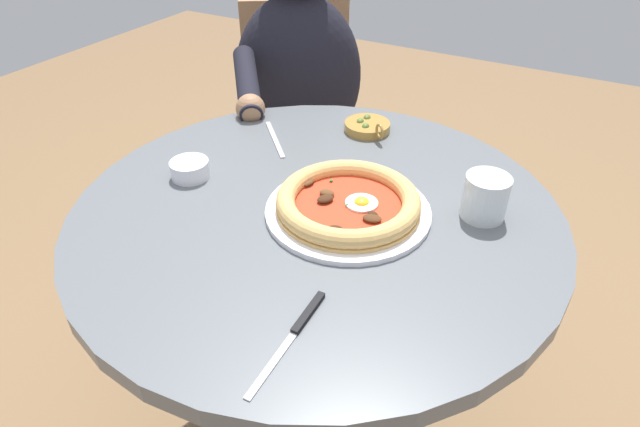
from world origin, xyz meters
TOP-DOWN VIEW (x-y plane):
  - dining_table at (0.00, 0.00)m, footprint 0.89×0.89m
  - pizza_on_plate at (0.01, -0.06)m, footprint 0.29×0.29m
  - water_glass at (0.12, -0.27)m, footprint 0.08×0.08m
  - steak_knife at (-0.27, -0.12)m, footprint 0.20×0.02m
  - ramekin_capers at (-0.03, 0.27)m, footprint 0.08×0.08m
  - olive_pan at (0.32, 0.05)m, footprint 0.10×0.11m
  - fork_utensil at (0.18, 0.21)m, footprint 0.13×0.13m
  - diner_person at (0.58, 0.39)m, footprint 0.58×0.44m
  - cafe_chair_diner at (0.69, 0.46)m, footprint 0.53×0.53m

SIDE VIEW (x-z plane):
  - diner_person at x=0.58m, z-range -0.06..1.04m
  - cafe_chair_diner at x=0.69m, z-range 0.09..0.94m
  - dining_table at x=0.00m, z-range 0.19..0.91m
  - fork_utensil at x=0.18m, z-range 0.72..0.72m
  - steak_knife at x=-0.27m, z-range 0.72..0.73m
  - olive_pan at x=0.32m, z-range 0.71..0.75m
  - ramekin_capers at x=-0.03m, z-range 0.72..0.75m
  - pizza_on_plate at x=0.01m, z-range 0.72..0.76m
  - water_glass at x=0.12m, z-range 0.71..0.79m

